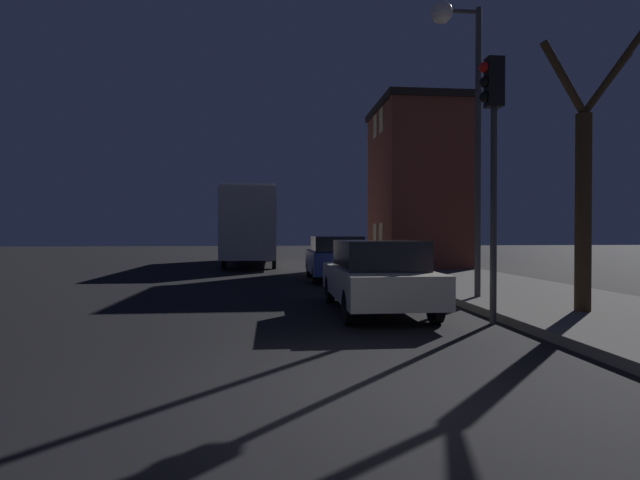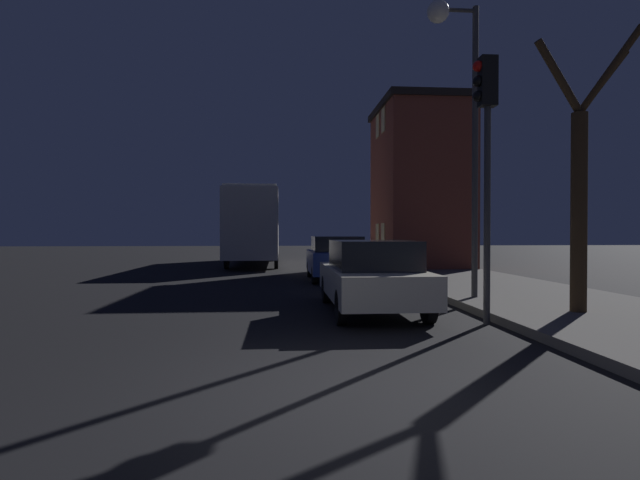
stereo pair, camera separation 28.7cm
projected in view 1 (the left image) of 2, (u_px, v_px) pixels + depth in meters
The scene contains 8 objects.
ground_plane at pixel (358, 395), 5.12m from camera, with size 120.00×120.00×0.00m, color black.
brick_building at pixel (417, 185), 23.14m from camera, with size 3.90×5.38×7.46m.
streetlamp at pixel (460, 81), 11.68m from camera, with size 1.23×0.51×6.91m.
traffic_light at pixel (492, 135), 9.09m from camera, with size 0.43×0.24×4.86m.
bare_tree at pixel (585, 186), 9.57m from camera, with size 2.11×0.79×5.29m.
bus at pixel (252, 222), 26.42m from camera, with size 2.48×10.48×3.80m.
car_near_lane at pixel (377, 275), 10.48m from camera, with size 1.80×4.46×1.51m.
car_mid_lane at pixel (336, 258), 17.57m from camera, with size 1.87×3.96×1.55m.
Camera 1 is at (-0.89, -5.04, 1.66)m, focal length 28.00 mm.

